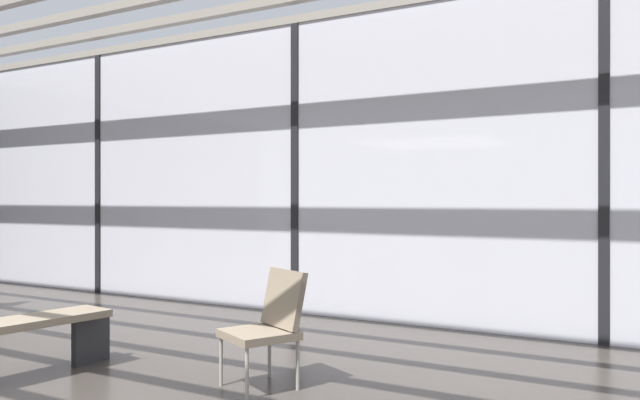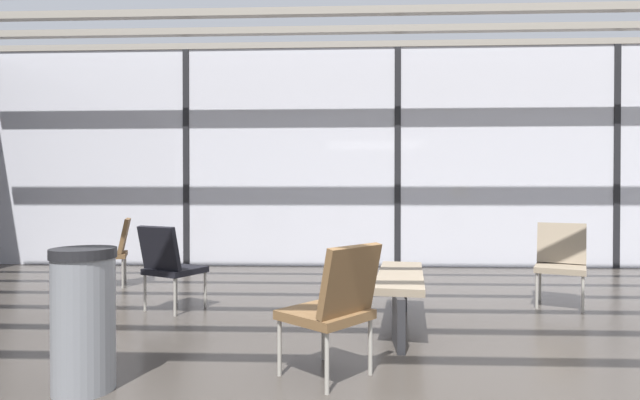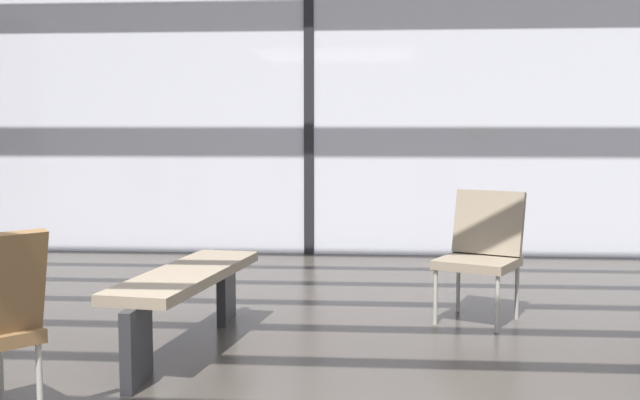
% 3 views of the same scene
% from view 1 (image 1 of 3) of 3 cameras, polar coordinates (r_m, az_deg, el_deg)
% --- Properties ---
extents(glass_curtain_wall, '(14.00, 0.08, 3.59)m').
position_cam_1_polar(glass_curtain_wall, '(7.79, -2.14, 2.91)').
color(glass_curtain_wall, silver).
rests_on(glass_curtain_wall, ground).
extents(window_mullion_0, '(0.10, 0.12, 3.59)m').
position_cam_1_polar(window_mullion_0, '(10.07, -19.40, 2.26)').
color(window_mullion_0, black).
rests_on(window_mullion_0, ground).
extents(window_mullion_1, '(0.10, 0.12, 3.59)m').
position_cam_1_polar(window_mullion_1, '(7.79, -2.14, 2.91)').
color(window_mullion_1, black).
rests_on(window_mullion_1, ground).
extents(window_mullion_2, '(0.10, 0.12, 3.59)m').
position_cam_1_polar(window_mullion_2, '(6.67, 24.50, 3.38)').
color(window_mullion_2, black).
rests_on(window_mullion_2, ground).
extents(parked_airplane, '(13.21, 3.97, 3.97)m').
position_cam_1_polar(parked_airplane, '(12.20, 7.44, 2.78)').
color(parked_airplane, '#B2BCD6').
rests_on(parked_airplane, ground).
extents(lounge_chair_0, '(0.66, 0.68, 0.87)m').
position_cam_1_polar(lounge_chair_0, '(4.81, -4.65, -10.90)').
color(lounge_chair_0, '#7F705B').
rests_on(lounge_chair_0, ground).
extents(waiting_bench, '(0.61, 1.69, 0.47)m').
position_cam_1_polar(waiting_bench, '(5.51, -26.18, -10.90)').
color(waiting_bench, '#7F705B').
rests_on(waiting_bench, ground).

